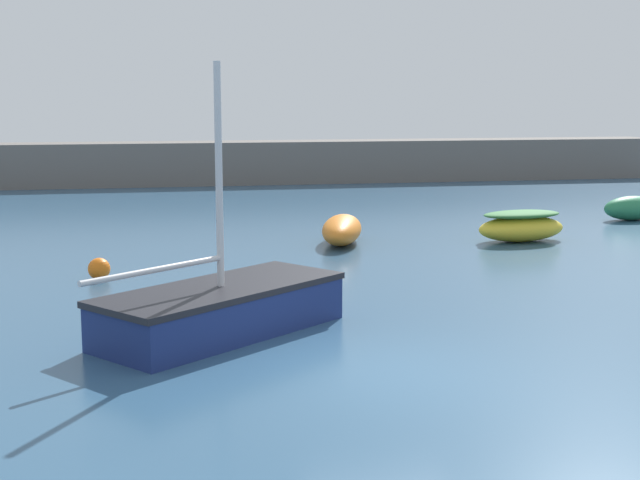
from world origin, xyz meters
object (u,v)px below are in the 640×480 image
Objects in this scene: dinghy_near_pier at (632,208)px; open_tender_yellow at (342,230)px; mooring_buoy_orange at (99,269)px; sailboat_twin_hulled at (221,309)px; rowboat_with_red_cover at (521,226)px.

open_tender_yellow is at bearing 8.74° from dinghy_near_pier.
dinghy_near_pier is 4.39× the size of mooring_buoy_orange.
dinghy_near_pier is at bearing 21.40° from mooring_buoy_orange.
sailboat_twin_hulled is (-15.81, -12.77, 0.06)m from dinghy_near_pier.
mooring_buoy_orange is (-2.54, 5.57, -0.22)m from sailboat_twin_hulled.
mooring_buoy_orange is at bearing 75.76° from sailboat_twin_hulled.
open_tender_yellow is at bearing 26.71° from sailboat_twin_hulled.
rowboat_with_red_cover is at bearing -78.70° from open_tender_yellow.
rowboat_with_red_cover reaches higher than dinghy_near_pier.
rowboat_with_red_cover is at bearing 3.64° from sailboat_twin_hulled.
sailboat_twin_hulled is 10.65m from open_tender_yellow.
rowboat_with_red_cover is 5.56m from open_tender_yellow.
dinghy_near_pier reaches higher than mooring_buoy_orange.
open_tender_yellow reaches higher than mooring_buoy_orange.
rowboat_with_red_cover is at bearing 25.74° from dinghy_near_pier.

